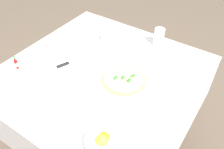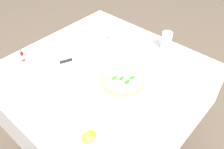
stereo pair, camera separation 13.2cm
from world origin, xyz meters
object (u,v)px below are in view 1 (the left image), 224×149
(hot_sauce_bottle, at_px, (16,63))
(dinner_knife, at_px, (71,62))
(pizza_plate, at_px, (124,81))
(pepper_shaker, at_px, (14,68))
(citrus_bowl, at_px, (103,142))
(water_glass_far_right, at_px, (159,38))
(coffee_cup_right_edge, at_px, (107,37))
(pizza, at_px, (124,79))
(coffee_cup_far_left, at_px, (53,44))
(napkin_folded, at_px, (71,64))
(salt_shaker, at_px, (19,62))

(hot_sauce_bottle, bearing_deg, dinner_knife, -51.24)
(pizza_plate, relative_size, dinner_knife, 1.84)
(dinner_knife, xyz_separation_m, pepper_shaker, (-0.22, 0.23, 0.00))
(dinner_knife, relative_size, citrus_bowl, 1.25)
(water_glass_far_right, height_order, dinner_knife, water_glass_far_right)
(coffee_cup_right_edge, distance_m, water_glass_far_right, 0.34)
(pizza, xyz_separation_m, hot_sauce_bottle, (-0.25, 0.58, 0.01))
(pizza, xyz_separation_m, pepper_shaker, (-0.27, 0.57, 0.00))
(coffee_cup_far_left, height_order, water_glass_far_right, water_glass_far_right)
(pizza, height_order, citrus_bowl, citrus_bowl)
(coffee_cup_far_left, bearing_deg, pizza, -91.98)
(napkin_folded, height_order, dinner_knife, dinner_knife)
(pizza, bearing_deg, pepper_shaker, 115.62)
(water_glass_far_right, bearing_deg, pepper_shaker, 141.53)
(pizza_plate, height_order, pepper_shaker, pepper_shaker)
(dinner_knife, height_order, hot_sauce_bottle, hot_sauce_bottle)
(coffee_cup_far_left, distance_m, citrus_bowl, 0.79)
(pizza_plate, distance_m, pepper_shaker, 0.63)
(water_glass_far_right, xyz_separation_m, pepper_shaker, (-0.71, 0.56, -0.03))
(dinner_knife, distance_m, salt_shaker, 0.30)
(pizza_plate, xyz_separation_m, salt_shaker, (-0.22, 0.59, 0.01))
(water_glass_far_right, relative_size, pepper_shaker, 2.08)
(pepper_shaker, bearing_deg, hot_sauce_bottle, 19.65)
(pizza_plate, xyz_separation_m, dinner_knife, (-0.05, 0.34, 0.01))
(coffee_cup_far_left, height_order, pepper_shaker, coffee_cup_far_left)
(pizza_plate, xyz_separation_m, hot_sauce_bottle, (-0.25, 0.58, 0.02))
(coffee_cup_far_left, distance_m, water_glass_far_right, 0.69)
(pizza_plate, height_order, dinner_knife, dinner_knife)
(water_glass_far_right, distance_m, hot_sauce_bottle, 0.89)
(pepper_shaker, bearing_deg, salt_shaker, 19.65)
(coffee_cup_far_left, xyz_separation_m, pepper_shaker, (-0.29, 0.02, -0.00))
(pizza_plate, bearing_deg, water_glass_far_right, 0.82)
(citrus_bowl, height_order, hot_sauce_bottle, hot_sauce_bottle)
(coffee_cup_far_left, xyz_separation_m, hot_sauce_bottle, (-0.26, 0.03, 0.01))
(water_glass_far_right, height_order, pepper_shaker, water_glass_far_right)
(pizza, relative_size, hot_sauce_bottle, 2.94)
(dinner_knife, relative_size, salt_shaker, 3.33)
(coffee_cup_right_edge, bearing_deg, salt_shaker, 150.75)
(pizza_plate, distance_m, coffee_cup_right_edge, 0.42)
(hot_sauce_bottle, distance_m, pepper_shaker, 0.03)
(coffee_cup_right_edge, xyz_separation_m, dinner_knife, (-0.33, 0.03, -0.00))
(citrus_bowl, bearing_deg, coffee_cup_far_left, 59.76)
(coffee_cup_right_edge, height_order, pepper_shaker, coffee_cup_right_edge)
(pepper_shaker, bearing_deg, citrus_bowl, -98.60)
(coffee_cup_right_edge, bearing_deg, hot_sauce_bottle, 152.91)
(dinner_knife, height_order, salt_shaker, salt_shaker)
(pizza_plate, xyz_separation_m, coffee_cup_far_left, (0.02, 0.55, 0.02))
(coffee_cup_far_left, relative_size, pepper_shaker, 2.36)
(salt_shaker, bearing_deg, pizza, -69.77)
(coffee_cup_right_edge, distance_m, pepper_shaker, 0.62)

